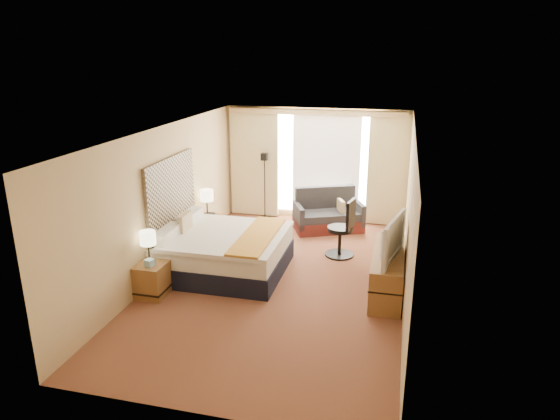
% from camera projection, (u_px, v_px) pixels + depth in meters
% --- Properties ---
extents(floor, '(4.20, 7.00, 0.02)m').
position_uv_depth(floor, '(280.00, 280.00, 8.73)').
color(floor, maroon).
rests_on(floor, ground).
extents(ceiling, '(4.20, 7.00, 0.02)m').
position_uv_depth(ceiling, '(280.00, 131.00, 7.93)').
color(ceiling, white).
rests_on(ceiling, wall_back).
extents(wall_back, '(4.20, 0.02, 2.60)m').
position_uv_depth(wall_back, '(316.00, 165.00, 11.57)').
color(wall_back, tan).
rests_on(wall_back, ground).
extents(wall_front, '(4.20, 0.02, 2.60)m').
position_uv_depth(wall_front, '(198.00, 309.00, 5.09)').
color(wall_front, tan).
rests_on(wall_front, ground).
extents(wall_left, '(0.02, 7.00, 2.60)m').
position_uv_depth(wall_left, '(164.00, 200.00, 8.81)').
color(wall_left, tan).
rests_on(wall_left, ground).
extents(wall_right, '(0.02, 7.00, 2.60)m').
position_uv_depth(wall_right, '(409.00, 219.00, 7.85)').
color(wall_right, tan).
rests_on(wall_right, ground).
extents(headboard, '(0.06, 1.85, 1.50)m').
position_uv_depth(headboard, '(172.00, 198.00, 8.99)').
color(headboard, black).
rests_on(headboard, wall_left).
extents(nightstand_left, '(0.45, 0.52, 0.55)m').
position_uv_depth(nightstand_left, '(153.00, 280.00, 8.10)').
color(nightstand_left, '#935D35').
rests_on(nightstand_left, floor).
extents(nightstand_right, '(0.45, 0.52, 0.55)m').
position_uv_depth(nightstand_right, '(209.00, 229.00, 10.41)').
color(nightstand_right, '#935D35').
rests_on(nightstand_right, floor).
extents(media_dresser, '(0.50, 1.80, 0.70)m').
position_uv_depth(media_dresser, '(387.00, 272.00, 8.20)').
color(media_dresser, '#935D35').
rests_on(media_dresser, floor).
extents(window, '(2.30, 0.02, 2.30)m').
position_uv_depth(window, '(326.00, 165.00, 11.48)').
color(window, white).
rests_on(window, wall_back).
extents(curtains, '(4.12, 0.19, 2.56)m').
position_uv_depth(curtains, '(315.00, 161.00, 11.43)').
color(curtains, beige).
rests_on(curtains, floor).
extents(bed, '(2.13, 1.95, 1.03)m').
position_uv_depth(bed, '(224.00, 251.00, 8.97)').
color(bed, black).
rests_on(bed, floor).
extents(loveseat, '(1.67, 1.32, 0.92)m').
position_uv_depth(loveseat, '(328.00, 216.00, 11.11)').
color(loveseat, '#541B18').
rests_on(loveseat, floor).
extents(floor_lamp, '(0.20, 0.20, 1.57)m').
position_uv_depth(floor_lamp, '(265.00, 173.00, 11.60)').
color(floor_lamp, black).
rests_on(floor_lamp, floor).
extents(desk_chair, '(0.56, 0.56, 1.15)m').
position_uv_depth(desk_chair, '(343.00, 231.00, 9.58)').
color(desk_chair, black).
rests_on(desk_chair, floor).
extents(lamp_left, '(0.26, 0.26, 0.54)m').
position_uv_depth(lamp_left, '(148.00, 239.00, 7.93)').
color(lamp_left, black).
rests_on(lamp_left, nightstand_left).
extents(lamp_right, '(0.27, 0.27, 0.57)m').
position_uv_depth(lamp_right, '(207.00, 196.00, 10.19)').
color(lamp_right, black).
rests_on(lamp_right, nightstand_right).
extents(tissue_box, '(0.15, 0.15, 0.11)m').
position_uv_depth(tissue_box, '(150.00, 263.00, 7.92)').
color(tissue_box, '#95C7E7').
rests_on(tissue_box, nightstand_left).
extents(telephone, '(0.19, 0.15, 0.07)m').
position_uv_depth(telephone, '(210.00, 215.00, 10.32)').
color(telephone, black).
rests_on(telephone, nightstand_right).
extents(television, '(0.41, 1.18, 0.68)m').
position_uv_depth(television, '(386.00, 238.00, 7.78)').
color(television, black).
rests_on(television, media_dresser).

